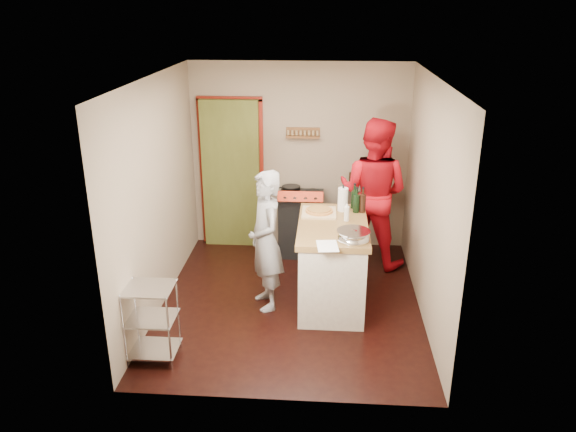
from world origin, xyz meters
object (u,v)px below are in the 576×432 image
object	(u,v)px
stove	(301,223)
wire_shelving	(151,319)
person_red	(373,193)
person_stripe	(266,241)
island	(332,262)

from	to	relation	value
stove	wire_shelving	distance (m)	2.94
wire_shelving	person_red	distance (m)	3.36
wire_shelving	person_stripe	bearing A→B (deg)	48.13
stove	person_red	distance (m)	1.12
island	person_stripe	size ratio (longest dim) A/B	0.89
island	person_red	bearing A→B (deg)	65.66
wire_shelving	person_stripe	distance (m)	1.55
stove	person_red	size ratio (longest dim) A/B	0.51
stove	person_red	world-z (taller)	person_red
stove	wire_shelving	world-z (taller)	stove
person_stripe	person_red	world-z (taller)	person_red
stove	person_stripe	xyz separation A→B (m)	(-0.33, -1.51, 0.36)
island	person_red	size ratio (longest dim) A/B	0.73
wire_shelving	island	xyz separation A→B (m)	(1.76, 1.24, 0.08)
island	person_stripe	bearing A→B (deg)	-170.72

